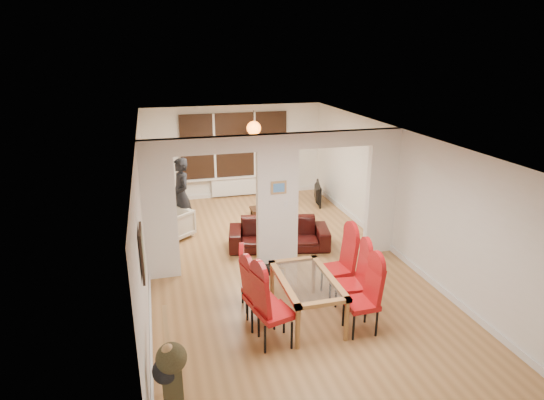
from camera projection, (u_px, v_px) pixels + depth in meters
name	position (u px, v px, depth m)	size (l,w,h in m)	color
floor	(277.00, 262.00, 9.12)	(5.00, 9.00, 0.01)	#A17141
room_walls	(277.00, 201.00, 8.71)	(5.00, 9.00, 2.60)	silver
divider_wall	(277.00, 201.00, 8.71)	(5.00, 0.18, 2.60)	white
bay_window_blinds	(235.00, 145.00, 12.71)	(3.00, 0.08, 1.80)	black
radiator	(236.00, 187.00, 13.05)	(1.40, 0.08, 0.50)	white
pendant_light	(254.00, 128.00, 11.53)	(0.36, 0.36, 0.36)	orange
stair_newel	(169.00, 358.00, 5.46)	(0.40, 1.20, 1.10)	tan
wall_poster	(142.00, 253.00, 5.81)	(0.04, 0.52, 0.67)	gray
pillar_photo	(279.00, 188.00, 8.52)	(0.30, 0.03, 0.25)	#4C8CD8
dining_table	(306.00, 298.00, 7.14)	(0.85, 1.50, 0.70)	#9D6B3A
dining_chair_la	(275.00, 307.00, 6.45)	(0.47, 0.47, 1.18)	#A51013
dining_chair_lb	(260.00, 294.00, 6.90)	(0.43, 0.43, 1.06)	#A51013
dining_chair_lc	(254.00, 279.00, 7.40)	(0.41, 0.41, 1.02)	#A51013
dining_chair_ra	(361.00, 298.00, 6.74)	(0.45, 0.45, 1.13)	#A51013
dining_chair_rb	(352.00, 281.00, 7.25)	(0.45, 0.45, 1.12)	#A51013
dining_chair_rc	(337.00, 265.00, 7.72)	(0.47, 0.47, 1.18)	#A51013
sofa	(279.00, 234.00, 9.72)	(2.12, 0.83, 0.62)	black
armchair	(173.00, 224.00, 10.20)	(0.73, 0.71, 0.66)	beige
person	(181.00, 196.00, 10.35)	(0.42, 0.64, 1.77)	black
television	(315.00, 193.00, 12.51)	(0.13, 0.98, 0.56)	black
coffee_table	(269.00, 211.00, 11.64)	(0.94, 0.47, 0.22)	black
bottle	(266.00, 202.00, 11.51)	(0.08, 0.08, 0.30)	#143F19
bowl	(274.00, 207.00, 11.57)	(0.21, 0.21, 0.05)	black
shoes	(266.00, 270.00, 8.69)	(0.26, 0.28, 0.11)	black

